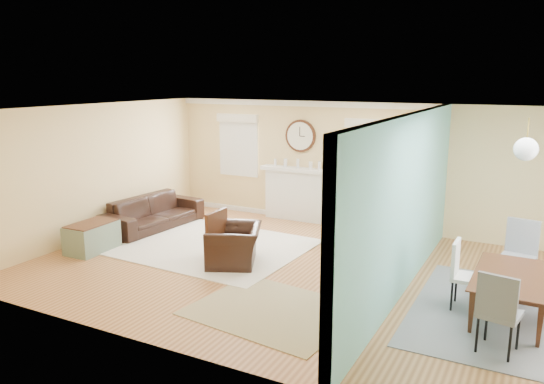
{
  "coord_description": "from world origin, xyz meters",
  "views": [
    {
      "loc": [
        3.23,
        -7.42,
        3.1
      ],
      "look_at": [
        -0.8,
        0.3,
        1.2
      ],
      "focal_mm": 35.0,
      "sensor_mm": 36.0,
      "label": 1
    }
  ],
  "objects_px": {
    "eames_chair": "(234,245)",
    "green_chair": "(358,222)",
    "credenza": "(396,242)",
    "sofa": "(154,212)",
    "dining_table": "(513,296)"
  },
  "relations": [
    {
      "from": "credenza",
      "to": "eames_chair",
      "type": "bearing_deg",
      "value": -153.61
    },
    {
      "from": "credenza",
      "to": "dining_table",
      "type": "distance_m",
      "value": 2.26
    },
    {
      "from": "credenza",
      "to": "dining_table",
      "type": "height_order",
      "value": "credenza"
    },
    {
      "from": "eames_chair",
      "to": "green_chair",
      "type": "distance_m",
      "value": 2.65
    },
    {
      "from": "green_chair",
      "to": "credenza",
      "type": "bearing_deg",
      "value": 160.66
    },
    {
      "from": "eames_chair",
      "to": "credenza",
      "type": "relative_size",
      "value": 0.72
    },
    {
      "from": "eames_chair",
      "to": "credenza",
      "type": "distance_m",
      "value": 2.71
    },
    {
      "from": "sofa",
      "to": "dining_table",
      "type": "distance_m",
      "value": 7.04
    },
    {
      "from": "eames_chair",
      "to": "credenza",
      "type": "xyz_separation_m",
      "value": [
        2.42,
        1.2,
        0.07
      ]
    },
    {
      "from": "sofa",
      "to": "credenza",
      "type": "bearing_deg",
      "value": -84.02
    },
    {
      "from": "dining_table",
      "to": "credenza",
      "type": "bearing_deg",
      "value": 57.14
    },
    {
      "from": "eames_chair",
      "to": "green_chair",
      "type": "height_order",
      "value": "green_chair"
    },
    {
      "from": "sofa",
      "to": "dining_table",
      "type": "height_order",
      "value": "sofa"
    },
    {
      "from": "green_chair",
      "to": "dining_table",
      "type": "relative_size",
      "value": 0.49
    },
    {
      "from": "eames_chair",
      "to": "green_chair",
      "type": "bearing_deg",
      "value": 122.5
    }
  ]
}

